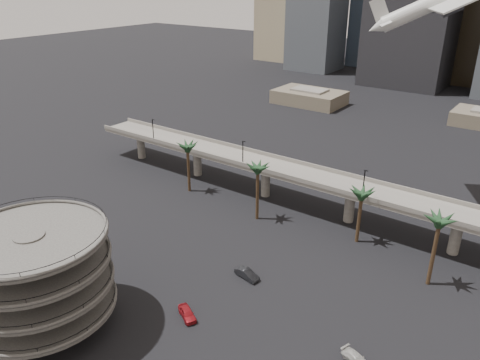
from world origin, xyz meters
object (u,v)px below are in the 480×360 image
Objects in this scene: car_a at (187,313)px; parking_ramp at (36,272)px; car_b at (247,274)px; car_c at (356,359)px; overpass at (306,179)px.

parking_ramp is at bearing 158.93° from car_a.
car_b reaches higher than car_a.
car_c is at bearing -97.62° from car_b.
parking_ramp is 0.17× the size of overpass.
overpass is 26.08× the size of car_b.
car_b is 25.19m from car_c.
overpass is (13.00, 59.00, -2.50)m from parking_ramp.
car_c is at bearing -46.53° from car_a.
overpass reaches higher than car_b.
parking_ramp is 48.11m from car_c.
car_a is at bearing 40.72° from parking_ramp.
car_a is (3.54, -44.76, -6.55)m from overpass.
parking_ramp is at bearing 156.79° from car_b.
car_a is 26.59m from car_c.
parking_ramp is 23.62m from car_a.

